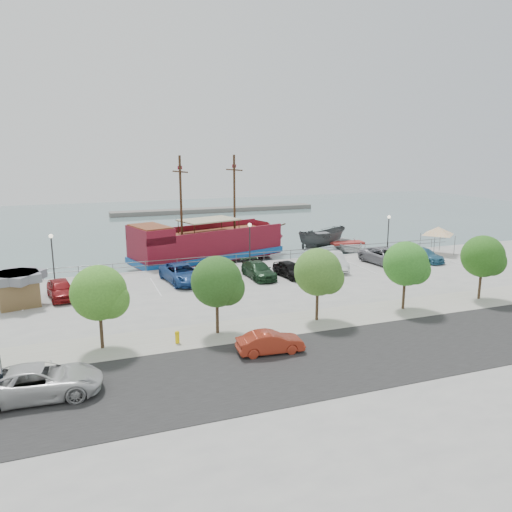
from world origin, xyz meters
name	(u,v)px	position (x,y,z in m)	size (l,w,h in m)	color
ground	(275,293)	(0.00, 0.00, -1.00)	(160.00, 160.00, 0.00)	slate
land_slab	(437,402)	(0.00, -21.00, -0.60)	(100.00, 58.00, 1.20)	gray
street	(379,351)	(0.00, -16.00, 0.01)	(100.00, 8.00, 0.04)	black
sidewalk	(330,318)	(0.00, -10.00, 0.01)	(100.00, 4.00, 0.05)	gray
seawall_railing	(246,258)	(0.00, 7.80, 0.53)	(50.00, 0.06, 1.00)	#5F5F5F
far_shore	(215,210)	(10.00, 55.00, -0.60)	(40.00, 3.00, 0.80)	#68635E
pirate_ship	(218,244)	(-1.27, 13.31, 1.04)	(19.71, 10.41, 12.21)	maroon
patrol_boat	(322,240)	(12.27, 14.78, 0.29)	(2.50, 6.65, 2.57)	#414344
speedboat	(347,246)	(14.95, 13.22, -0.32)	(4.71, 6.60, 1.37)	silver
dock_west	(96,280)	(-14.52, 9.20, -0.81)	(6.61, 1.89, 0.38)	gray
dock_mid	(320,261)	(9.14, 9.20, -0.80)	(7.06, 2.02, 0.40)	#969492
dock_east	(368,256)	(15.33, 9.20, -0.78)	(7.57, 2.16, 0.43)	gray
shed	(17,288)	(-20.34, 0.57, 1.34)	(3.65, 3.65, 2.52)	brown
canopy_tent	(438,227)	(21.26, 4.81, 2.99)	(4.42, 4.42, 3.44)	slate
street_van	(40,381)	(-18.09, -15.05, 0.79)	(2.64, 5.72, 1.59)	#BEBEBE
street_sedan	(270,342)	(-6.00, -13.98, 0.64)	(1.34, 3.86, 1.27)	#A7301C
fire_hydrant	(177,337)	(-10.73, -10.80, 0.44)	(0.28, 0.28, 0.81)	yellow
lamp_post_left	(52,249)	(-18.00, 6.50, 2.94)	(0.36, 0.36, 4.28)	black
lamp_post_mid	(250,237)	(0.00, 6.50, 2.94)	(0.36, 0.36, 4.28)	black
lamp_post_right	(388,228)	(16.00, 6.50, 2.94)	(0.36, 0.36, 4.28)	black
tree_b	(102,295)	(-14.85, -10.07, 3.30)	(3.30, 3.20, 5.00)	#473321
tree_c	(219,283)	(-7.85, -10.07, 3.30)	(3.30, 3.20, 5.00)	#473321
tree_d	(320,274)	(-0.85, -10.07, 3.30)	(3.30, 3.20, 5.00)	#473321
tree_e	(408,265)	(6.15, -10.07, 3.30)	(3.30, 3.20, 5.00)	#473321
tree_f	(485,258)	(13.15, -10.07, 3.30)	(3.30, 3.20, 5.00)	#473321
parked_car_a	(61,289)	(-17.40, 1.38, 0.75)	(1.78, 4.42, 1.51)	maroon
parked_car_c	(182,273)	(-7.55, 2.76, 0.81)	(2.68, 5.80, 1.61)	navy
parked_car_d	(259,270)	(-0.80, 1.88, 0.71)	(1.99, 4.90, 1.42)	#19371F
parked_car_e	(290,269)	(2.00, 1.20, 0.71)	(1.68, 4.18, 1.43)	black
parked_car_f	(333,261)	(7.00, 2.35, 0.83)	(1.76, 5.05, 1.66)	white
parked_car_g	(385,256)	(12.97, 2.43, 0.82)	(2.73, 5.91, 1.64)	gray
parked_car_h	(424,255)	(17.49, 2.26, 0.68)	(1.89, 4.66, 1.35)	#2B6788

